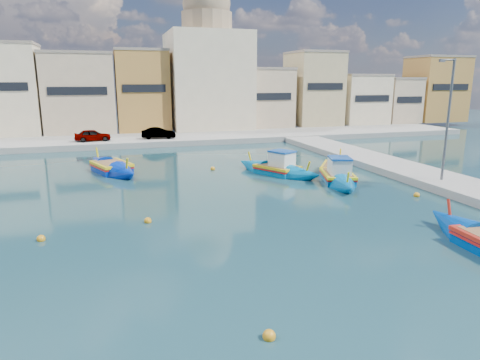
{
  "coord_description": "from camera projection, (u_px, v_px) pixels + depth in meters",
  "views": [
    {
      "loc": [
        -2.63,
        -15.71,
        6.71
      ],
      "look_at": [
        4.0,
        6.0,
        1.4
      ],
      "focal_mm": 32.0,
      "sensor_mm": 36.0,
      "label": 1
    }
  ],
  "objects": [
    {
      "name": "luzzu_cyan_mid",
      "position": [
        336.0,
        170.0,
        31.62
      ],
      "size": [
        6.22,
        7.79,
        2.41
      ],
      "color": "#0059A2",
      "rests_on": "ground"
    },
    {
      "name": "church_block",
      "position": [
        207.0,
        67.0,
        55.08
      ],
      "size": [
        10.0,
        10.0,
        19.1
      ],
      "color": "beige",
      "rests_on": "ground"
    },
    {
      "name": "parked_cars",
      "position": [
        24.0,
        138.0,
        41.96
      ],
      "size": [
        28.39,
        1.88,
        1.27
      ],
      "color": "#4C1919",
      "rests_on": "north_quay"
    },
    {
      "name": "mooring_buoys",
      "position": [
        180.0,
        211.0,
        22.28
      ],
      "size": [
        24.6,
        22.21,
        0.36
      ],
      "color": "orange",
      "rests_on": "ground"
    },
    {
      "name": "ground",
      "position": [
        188.0,
        254.0,
        16.9
      ],
      "size": [
        160.0,
        160.0,
        0.0
      ],
      "primitive_type": "plane",
      "color": "#123336",
      "rests_on": "ground"
    },
    {
      "name": "luzzu_blue_cabin",
      "position": [
        277.0,
        170.0,
        31.18
      ],
      "size": [
        5.31,
        7.66,
        2.73
      ],
      "color": "#0069A4",
      "rests_on": "ground"
    },
    {
      "name": "quay_street_lamp",
      "position": [
        447.0,
        119.0,
        26.47
      ],
      "size": [
        1.18,
        0.16,
        8.0
      ],
      "color": "#595B60",
      "rests_on": "ground"
    },
    {
      "name": "luzzu_turquoise_cabin",
      "position": [
        337.0,
        177.0,
        28.89
      ],
      "size": [
        4.41,
        8.63,
        2.72
      ],
      "color": "#005C9E",
      "rests_on": "ground"
    },
    {
      "name": "luzzu_green",
      "position": [
        112.0,
        168.0,
        31.92
      ],
      "size": [
        4.84,
        8.42,
        2.58
      ],
      "color": "#0026A4",
      "rests_on": "ground"
    },
    {
      "name": "north_quay",
      "position": [
        135.0,
        140.0,
        46.63
      ],
      "size": [
        80.0,
        8.0,
        0.6
      ],
      "primitive_type": "cube",
      "color": "gray",
      "rests_on": "ground"
    },
    {
      "name": "north_townhouses",
      "position": [
        184.0,
        94.0,
        54.32
      ],
      "size": [
        83.2,
        7.87,
        10.19
      ],
      "color": "tan",
      "rests_on": "ground"
    }
  ]
}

